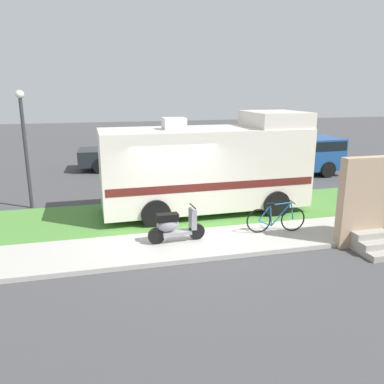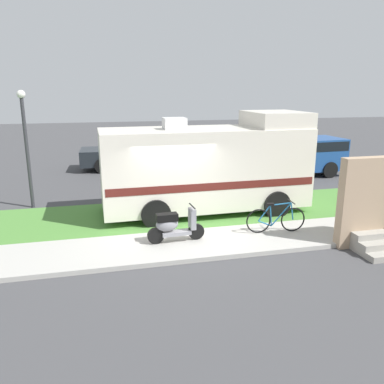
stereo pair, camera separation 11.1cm
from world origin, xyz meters
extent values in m
plane|color=#424244|center=(0.00, 0.00, 0.00)|extent=(80.00, 80.00, 0.00)
cube|color=#ADAAA3|center=(0.00, -1.20, 0.06)|extent=(24.00, 2.00, 0.12)
cube|color=#4C8438|center=(0.00, 1.50, 0.04)|extent=(24.00, 3.40, 0.08)
cube|color=silver|center=(1.24, 1.61, 1.57)|extent=(6.77, 2.43, 2.54)
cube|color=silver|center=(3.71, 1.64, 3.09)|extent=(1.83, 2.24, 0.50)
cube|color=#591E19|center=(1.24, 1.61, 1.19)|extent=(6.64, 2.45, 0.24)
cube|color=black|center=(4.59, 1.66, 2.01)|extent=(0.11, 1.99, 0.90)
cube|color=silver|center=(0.23, 1.59, 3.02)|extent=(0.71, 0.61, 0.36)
cylinder|color=black|center=(3.31, 2.76, 0.45)|extent=(0.90, 0.29, 0.90)
cylinder|color=black|center=(3.35, 0.52, 0.45)|extent=(0.90, 0.29, 0.90)
cylinder|color=black|center=(-0.63, 2.70, 0.45)|extent=(0.90, 0.29, 0.90)
cylinder|color=black|center=(-0.59, 0.46, 0.45)|extent=(0.90, 0.29, 0.90)
cylinder|color=black|center=(0.29, -0.99, 0.34)|extent=(0.44, 0.12, 0.44)
cylinder|color=black|center=(-0.82, -1.05, 0.34)|extent=(0.44, 0.12, 0.44)
cube|color=gray|center=(-0.27, -1.02, 0.36)|extent=(0.79, 0.32, 0.10)
cube|color=black|center=(-0.51, -1.04, 0.82)|extent=(0.57, 0.29, 0.20)
ellipsoid|color=gray|center=(-0.51, -1.04, 0.62)|extent=(0.62, 0.33, 0.36)
cube|color=gray|center=(0.18, -1.00, 0.72)|extent=(0.16, 0.33, 0.56)
cylinder|color=black|center=(0.18, -1.00, 1.07)|extent=(0.06, 0.50, 0.04)
sphere|color=white|center=(0.18, -1.00, 0.90)|extent=(0.12, 0.12, 0.12)
torus|color=black|center=(3.12, -1.05, 0.47)|extent=(0.71, 0.12, 0.71)
torus|color=black|center=(2.11, -0.95, 0.47)|extent=(0.71, 0.12, 0.71)
cylinder|color=#1E6699|center=(2.77, -1.02, 0.64)|extent=(0.57, 0.10, 0.68)
cylinder|color=#1E6699|center=(2.46, -0.98, 0.62)|extent=(0.10, 0.05, 0.61)
cylinder|color=#1E6699|center=(2.74, -1.01, 0.95)|extent=(0.61, 0.10, 0.09)
cylinder|color=#1E6699|center=(2.30, -0.97, 0.39)|extent=(0.40, 0.08, 0.19)
cylinder|color=#1E6699|center=(2.27, -0.96, 0.70)|extent=(0.35, 0.07, 0.47)
cylinder|color=#1E6699|center=(3.08, -1.05, 0.72)|extent=(0.12, 0.05, 0.51)
cube|color=black|center=(2.43, -0.98, 0.95)|extent=(0.21, 0.12, 0.06)
cylinder|color=black|center=(3.04, -1.05, 1.01)|extent=(0.08, 0.52, 0.03)
cube|color=#1E478C|center=(8.16, 6.34, 1.03)|extent=(2.40, 2.11, 1.49)
cube|color=black|center=(8.16, 6.34, 1.47)|extent=(2.29, 2.13, 0.44)
cube|color=#1E478C|center=(5.59, 6.23, 0.63)|extent=(2.92, 2.13, 0.70)
cylinder|color=black|center=(8.30, 7.31, 0.38)|extent=(0.77, 0.27, 0.76)
cylinder|color=black|center=(8.39, 5.38, 0.38)|extent=(0.77, 0.27, 0.76)
cylinder|color=black|center=(5.22, 7.18, 0.38)|extent=(0.77, 0.27, 0.76)
cylinder|color=black|center=(5.30, 5.25, 0.38)|extent=(0.77, 0.27, 0.76)
cube|color=#1E2328|center=(0.96, 9.79, 1.05)|extent=(2.41, 2.14, 1.54)
cube|color=black|center=(0.96, 9.79, 1.52)|extent=(2.29, 2.16, 0.44)
cube|color=#1E2328|center=(-1.63, 9.89, 0.68)|extent=(2.92, 2.16, 0.79)
cylinder|color=black|center=(1.18, 10.76, 0.38)|extent=(0.77, 0.27, 0.76)
cylinder|color=black|center=(1.10, 8.80, 0.38)|extent=(0.77, 0.27, 0.76)
cylinder|color=black|center=(-1.92, 10.89, 0.38)|extent=(0.77, 0.27, 0.76)
cylinder|color=black|center=(-2.00, 8.92, 0.38)|extent=(0.77, 0.27, 0.76)
cube|color=#9E998E|center=(4.81, -2.64, 0.24)|extent=(1.40, 0.64, 0.16)
cube|color=#9E998E|center=(4.81, -2.48, 0.40)|extent=(1.40, 0.32, 0.16)
cube|color=tan|center=(4.81, -2.17, 1.20)|extent=(2.00, 0.30, 2.40)
cylinder|color=navy|center=(5.99, -1.18, 0.23)|extent=(0.06, 0.06, 0.23)
cylinder|color=navy|center=(5.99, -1.18, 0.37)|extent=(0.03, 0.03, 0.05)
cylinder|color=black|center=(5.99, -1.18, 0.40)|extent=(0.03, 0.03, 0.02)
cylinder|color=#333338|center=(-4.52, 3.60, 1.89)|extent=(0.12, 0.12, 3.78)
sphere|color=silver|center=(-4.52, 3.60, 3.90)|extent=(0.28, 0.28, 0.28)
camera|label=1|loc=(-2.26, -10.61, 4.09)|focal=36.58mm
camera|label=2|loc=(-2.16, -10.63, 4.09)|focal=36.58mm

